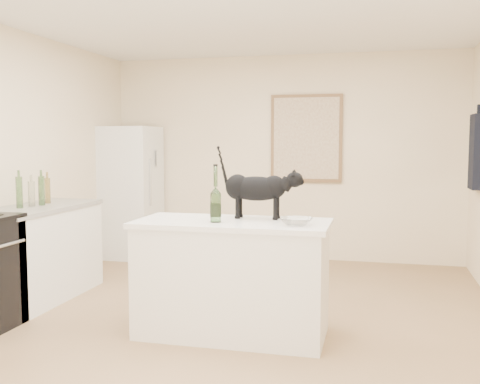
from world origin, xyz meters
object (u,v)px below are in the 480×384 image
black_cat (256,192)px  wine_bottle (216,197)px  fridge (130,192)px  glass_bowl (296,222)px

black_cat → wine_bottle: size_ratio=1.58×
black_cat → wine_bottle: bearing=-133.2°
fridge → black_cat: size_ratio=2.78×
fridge → glass_bowl: 3.70m
glass_bowl → wine_bottle: bearing=178.3°
fridge → wine_bottle: (1.95, -2.65, 0.24)m
black_cat → glass_bowl: size_ratio=2.62×
fridge → wine_bottle: bearing=-53.7°
fridge → glass_bowl: size_ratio=7.28×
wine_bottle → glass_bowl: bearing=-1.7°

